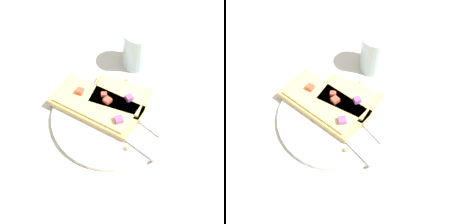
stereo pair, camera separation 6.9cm
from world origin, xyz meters
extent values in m
plane|color=#BCB29E|center=(0.00, 0.00, 0.00)|extent=(4.00, 4.00, 0.00)
cylinder|color=silver|center=(0.00, 0.00, 0.01)|extent=(0.27, 0.27, 0.01)
cube|color=#B7B7BC|center=(-0.05, 0.03, 0.01)|extent=(0.06, 0.13, 0.01)
cube|color=#B7B7BC|center=(-0.02, -0.05, 0.01)|extent=(0.04, 0.06, 0.01)
cube|color=#B7B7BC|center=(-0.01, -0.09, 0.01)|extent=(0.01, 0.03, 0.00)
cube|color=#B7B7BC|center=(0.00, -0.09, 0.01)|extent=(0.01, 0.03, 0.00)
cube|color=#B7B7BC|center=(0.00, -0.08, 0.01)|extent=(0.01, 0.03, 0.00)
cube|color=#B7B7BC|center=(0.01, -0.08, 0.01)|extent=(0.01, 0.03, 0.00)
cube|color=#B7B7BC|center=(-0.02, 0.10, 0.01)|extent=(0.05, 0.08, 0.01)
cube|color=#B7B7BC|center=(0.03, 0.00, 0.01)|extent=(0.08, 0.13, 0.00)
cube|color=tan|center=(0.02, -0.03, 0.02)|extent=(0.20, 0.22, 0.01)
cube|color=#E0C16B|center=(0.02, -0.03, 0.03)|extent=(0.17, 0.20, 0.01)
cube|color=#D14733|center=(0.05, -0.07, 0.04)|extent=(0.02, 0.02, 0.01)
cube|color=#934C8E|center=(0.00, 0.03, 0.04)|extent=(0.02, 0.02, 0.01)
cube|color=tan|center=(-0.03, -0.03, 0.02)|extent=(0.16, 0.16, 0.01)
cube|color=#E0C16B|center=(-0.03, -0.03, 0.03)|extent=(0.14, 0.14, 0.01)
cube|color=#D14733|center=(0.00, -0.02, 0.04)|extent=(0.02, 0.02, 0.01)
cube|color=#934C8E|center=(-0.05, -0.01, 0.04)|extent=(0.02, 0.02, 0.01)
cube|color=#D14733|center=(0.00, -0.04, 0.04)|extent=(0.02, 0.02, 0.01)
sphere|color=tan|center=(0.05, -0.08, 0.02)|extent=(0.01, 0.01, 0.01)
sphere|color=tan|center=(0.01, 0.09, 0.02)|extent=(0.01, 0.01, 0.01)
sphere|color=tan|center=(-0.08, -0.08, 0.02)|extent=(0.01, 0.01, 0.01)
sphere|color=tan|center=(0.01, 0.00, 0.01)|extent=(0.01, 0.01, 0.01)
cylinder|color=silver|center=(-0.13, -0.13, 0.05)|extent=(0.08, 0.08, 0.10)
camera|label=1|loc=(0.17, 0.38, 0.57)|focal=50.00mm
camera|label=2|loc=(0.11, 0.40, 0.57)|focal=50.00mm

